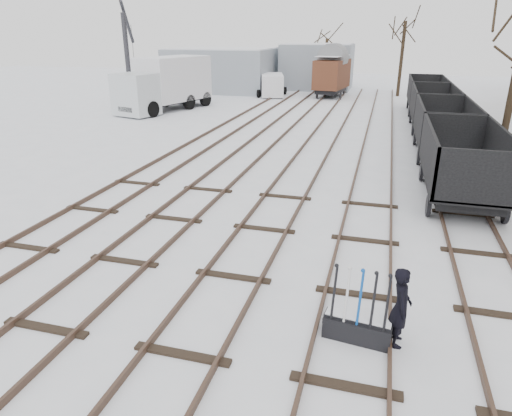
{
  "coord_description": "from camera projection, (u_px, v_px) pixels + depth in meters",
  "views": [
    {
      "loc": [
        3.19,
        -9.29,
        5.65
      ],
      "look_at": [
        0.1,
        1.72,
        1.2
      ],
      "focal_mm": 32.0,
      "sensor_mm": 36.0,
      "label": 1
    }
  ],
  "objects": [
    {
      "name": "tree_near",
      "position": [
        511.0,
        99.0,
        18.93
      ],
      "size": [
        0.3,
        0.3,
        6.04
      ],
      "primitive_type": "cylinder",
      "color": "black",
      "rests_on": "ground"
    },
    {
      "name": "freight_wagon_c",
      "position": [
        433.0,
        114.0,
        27.57
      ],
      "size": [
        2.48,
        6.21,
        2.54
      ],
      "color": "black",
      "rests_on": "ground"
    },
    {
      "name": "freight_wagon_b",
      "position": [
        443.0,
        136.0,
        21.83
      ],
      "size": [
        2.48,
        6.21,
        2.54
      ],
      "color": "black",
      "rests_on": "ground"
    },
    {
      "name": "shed_right",
      "position": [
        317.0,
        66.0,
        47.28
      ],
      "size": [
        7.0,
        6.0,
        4.5
      ],
      "color": "#929CA5",
      "rests_on": "ground"
    },
    {
      "name": "freight_wagon_a",
      "position": [
        461.0,
        173.0,
        16.08
      ],
      "size": [
        2.48,
        6.21,
        2.54
      ],
      "color": "black",
      "rests_on": "ground"
    },
    {
      "name": "box_van_wagon",
      "position": [
        332.0,
        73.0,
        41.11
      ],
      "size": [
        3.18,
        5.06,
        3.62
      ],
      "rotation": [
        0.0,
        0.0,
        -0.15
      ],
      "color": "black",
      "rests_on": "ground"
    },
    {
      "name": "worker",
      "position": [
        401.0,
        307.0,
        8.56
      ],
      "size": [
        0.4,
        0.6,
        1.62
      ],
      "primitive_type": "imported",
      "rotation": [
        0.0,
        0.0,
        1.6
      ],
      "color": "black",
      "rests_on": "ground"
    },
    {
      "name": "ground_frame",
      "position": [
        357.0,
        327.0,
        8.85
      ],
      "size": [
        1.34,
        0.58,
        1.49
      ],
      "rotation": [
        0.0,
        0.0,
        -0.13
      ],
      "color": "black",
      "rests_on": "ground"
    },
    {
      "name": "ground",
      "position": [
        233.0,
        278.0,
        11.18
      ],
      "size": [
        120.0,
        120.0,
        0.0
      ],
      "primitive_type": "plane",
      "color": "white",
      "rests_on": "ground"
    },
    {
      "name": "tree_far_left",
      "position": [
        326.0,
        63.0,
        48.84
      ],
      "size": [
        0.3,
        0.3,
        4.92
      ],
      "primitive_type": "cylinder",
      "color": "black",
      "rests_on": "ground"
    },
    {
      "name": "lorry",
      "position": [
        165.0,
        83.0,
        34.1
      ],
      "size": [
        4.32,
        8.9,
        3.87
      ],
      "rotation": [
        0.0,
        0.0,
        -0.28
      ],
      "color": "black",
      "rests_on": "ground"
    },
    {
      "name": "crane",
      "position": [
        130.0,
        78.0,
        37.05
      ],
      "size": [
        2.04,
        4.71,
        7.9
      ],
      "rotation": [
        0.0,
        0.0,
        0.37
      ],
      "color": "#2B2B2F",
      "rests_on": "ground"
    },
    {
      "name": "shed_left",
      "position": [
        223.0,
        69.0,
        46.02
      ],
      "size": [
        10.0,
        8.0,
        4.1
      ],
      "color": "#929CA5",
      "rests_on": "ground"
    },
    {
      "name": "panel_van",
      "position": [
        272.0,
        85.0,
        42.13
      ],
      "size": [
        3.02,
        4.8,
        1.97
      ],
      "rotation": [
        0.0,
        0.0,
        0.26
      ],
      "color": "silver",
      "rests_on": "ground"
    },
    {
      "name": "tracks",
      "position": [
        317.0,
        147.0,
        23.43
      ],
      "size": [
        13.9,
        52.0,
        0.16
      ],
      "color": "black",
      "rests_on": "ground"
    },
    {
      "name": "freight_wagon_d",
      "position": [
        426.0,
        100.0,
        33.31
      ],
      "size": [
        2.48,
        6.21,
        2.54
      ],
      "color": "black",
      "rests_on": "ground"
    },
    {
      "name": "tree_far_right",
      "position": [
        401.0,
        59.0,
        41.24
      ],
      "size": [
        0.3,
        0.3,
        6.5
      ],
      "primitive_type": "cylinder",
      "color": "black",
      "rests_on": "ground"
    }
  ]
}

